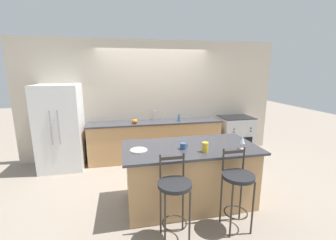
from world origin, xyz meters
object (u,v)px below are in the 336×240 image
object	(u,v)px
soap_bottle	(179,118)
tumbler_cup	(205,147)
bar_stool_near	(175,194)
wine_glass	(243,140)
dinner_plate	(139,150)
coffee_mug	(183,146)
pumpkin_decoration	(135,121)
oven_range	(235,135)
refrigerator	(61,127)
bar_stool_far	(237,185)

from	to	relation	value
soap_bottle	tumbler_cup	bearing A→B (deg)	-94.59
bar_stool_near	tumbler_cup	world-z (taller)	bar_stool_near
wine_glass	soap_bottle	world-z (taller)	wine_glass
bar_stool_near	wine_glass	xyz separation A→B (m)	(1.11, 0.46, 0.44)
dinner_plate	coffee_mug	bearing A→B (deg)	-5.96
dinner_plate	pumpkin_decoration	bearing A→B (deg)	88.14
oven_range	wine_glass	world-z (taller)	wine_glass
refrigerator	soap_bottle	size ratio (longest dim) A/B	10.81
pumpkin_decoration	soap_bottle	size ratio (longest dim) A/B	0.77
oven_range	bar_stool_near	xyz separation A→B (m)	(-2.17, -2.58, 0.16)
bar_stool_near	bar_stool_far	bearing A→B (deg)	2.67
oven_range	bar_stool_near	distance (m)	3.37
oven_range	bar_stool_far	distance (m)	2.88
bar_stool_far	soap_bottle	distance (m)	2.52
bar_stool_far	wine_glass	xyz separation A→B (m)	(0.28, 0.42, 0.44)
bar_stool_far	dinner_plate	xyz separation A→B (m)	(-1.18, 0.66, 0.32)
dinner_plate	soap_bottle	world-z (taller)	soap_bottle
oven_range	tumbler_cup	distance (m)	2.72
oven_range	dinner_plate	bearing A→B (deg)	-143.27
pumpkin_decoration	soap_bottle	world-z (taller)	soap_bottle
refrigerator	bar_stool_far	world-z (taller)	refrigerator
bar_stool_near	coffee_mug	size ratio (longest dim) A/B	9.09
soap_bottle	dinner_plate	bearing A→B (deg)	-120.20
bar_stool_near	bar_stool_far	world-z (taller)	same
wine_glass	pumpkin_decoration	size ratio (longest dim) A/B	1.49
bar_stool_far	tumbler_cup	distance (m)	0.63
wine_glass	oven_range	bearing A→B (deg)	63.46
bar_stool_near	coffee_mug	bearing A→B (deg)	66.32
bar_stool_near	wine_glass	size ratio (longest dim) A/B	5.73
wine_glass	pumpkin_decoration	xyz separation A→B (m)	(-1.40, 2.04, -0.11)
bar_stool_far	soap_bottle	bearing A→B (deg)	92.71
bar_stool_far	coffee_mug	distance (m)	0.88
oven_range	soap_bottle	bearing A→B (deg)	-177.93
bar_stool_near	refrigerator	bearing A→B (deg)	125.70
tumbler_cup	coffee_mug	bearing A→B (deg)	146.54
refrigerator	wine_glass	size ratio (longest dim) A/B	9.47
bar_stool_far	dinner_plate	world-z (taller)	bar_stool_far
dinner_plate	pumpkin_decoration	size ratio (longest dim) A/B	1.99
tumbler_cup	dinner_plate	bearing A→B (deg)	165.00
refrigerator	wine_glass	xyz separation A→B (m)	(2.92, -2.06, 0.18)
oven_range	tumbler_cup	world-z (taller)	tumbler_cup
refrigerator	bar_stool_far	bearing A→B (deg)	-43.26
bar_stool_near	dinner_plate	bearing A→B (deg)	116.72
oven_range	dinner_plate	size ratio (longest dim) A/B	3.71
oven_range	bar_stool_far	xyz separation A→B (m)	(-1.34, -2.54, 0.16)
dinner_plate	wine_glass	xyz separation A→B (m)	(1.46, -0.24, 0.12)
wine_glass	tumbler_cup	world-z (taller)	wine_glass
tumbler_cup	soap_bottle	bearing A→B (deg)	85.41
bar_stool_far	pumpkin_decoration	size ratio (longest dim) A/B	8.55
refrigerator	soap_bottle	distance (m)	2.52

